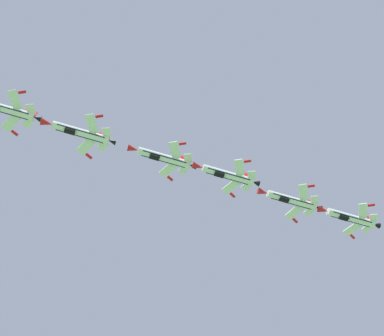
{
  "coord_description": "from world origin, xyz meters",
  "views": [
    {
      "loc": [
        4.59,
        -1.35,
        1.62
      ],
      "look_at": [
        -36.71,
        35.76,
        91.18
      ],
      "focal_mm": 43.95,
      "sensor_mm": 36.0,
      "label": 1
    }
  ],
  "objects_px": {
    "fighter_jet_right_outer": "(291,200)",
    "fighter_jet_trail_slot": "(350,218)",
    "fighter_jet_lead": "(3,109)",
    "fighter_jet_right_wing": "(163,157)",
    "fighter_jet_left_wing": "(80,132)",
    "fighter_jet_left_outer": "(227,175)"
  },
  "relations": [
    {
      "from": "fighter_jet_lead",
      "to": "fighter_jet_trail_slot",
      "type": "bearing_deg",
      "value": -88.89
    },
    {
      "from": "fighter_jet_left_wing",
      "to": "fighter_jet_trail_slot",
      "type": "height_order",
      "value": "fighter_jet_left_wing"
    },
    {
      "from": "fighter_jet_right_outer",
      "to": "fighter_jet_left_outer",
      "type": "bearing_deg",
      "value": 94.87
    },
    {
      "from": "fighter_jet_right_wing",
      "to": "fighter_jet_trail_slot",
      "type": "relative_size",
      "value": 1.0
    },
    {
      "from": "fighter_jet_left_wing",
      "to": "fighter_jet_right_outer",
      "type": "relative_size",
      "value": 1.0
    },
    {
      "from": "fighter_jet_right_wing",
      "to": "fighter_jet_left_outer",
      "type": "relative_size",
      "value": 1.0
    },
    {
      "from": "fighter_jet_left_wing",
      "to": "fighter_jet_right_wing",
      "type": "distance_m",
      "value": 18.91
    },
    {
      "from": "fighter_jet_right_outer",
      "to": "fighter_jet_trail_slot",
      "type": "distance_m",
      "value": 15.07
    },
    {
      "from": "fighter_jet_left_wing",
      "to": "fighter_jet_right_outer",
      "type": "distance_m",
      "value": 49.71
    },
    {
      "from": "fighter_jet_lead",
      "to": "fighter_jet_left_wing",
      "type": "bearing_deg",
      "value": -91.8
    },
    {
      "from": "fighter_jet_lead",
      "to": "fighter_jet_trail_slot",
      "type": "distance_m",
      "value": 81.09
    },
    {
      "from": "fighter_jet_lead",
      "to": "fighter_jet_trail_slot",
      "type": "xyz_separation_m",
      "value": [
        31.01,
        74.89,
        -2.11
      ]
    },
    {
      "from": "fighter_jet_left_outer",
      "to": "fighter_jet_trail_slot",
      "type": "height_order",
      "value": "fighter_jet_left_outer"
    },
    {
      "from": "fighter_jet_lead",
      "to": "fighter_jet_right_wing",
      "type": "relative_size",
      "value": 1.0
    },
    {
      "from": "fighter_jet_trail_slot",
      "to": "fighter_jet_left_wing",
      "type": "bearing_deg",
      "value": 91.84
    },
    {
      "from": "fighter_jet_lead",
      "to": "fighter_jet_trail_slot",
      "type": "relative_size",
      "value": 1.0
    },
    {
      "from": "fighter_jet_left_wing",
      "to": "fighter_jet_trail_slot",
      "type": "distance_m",
      "value": 64.76
    },
    {
      "from": "fighter_jet_left_outer",
      "to": "fighter_jet_trail_slot",
      "type": "relative_size",
      "value": 1.0
    },
    {
      "from": "fighter_jet_right_wing",
      "to": "fighter_jet_left_outer",
      "type": "distance_m",
      "value": 14.9
    },
    {
      "from": "fighter_jet_lead",
      "to": "fighter_jet_right_outer",
      "type": "relative_size",
      "value": 1.0
    },
    {
      "from": "fighter_jet_left_outer",
      "to": "fighter_jet_trail_slot",
      "type": "xyz_separation_m",
      "value": [
        11.31,
        29.15,
        -1.44
      ]
    },
    {
      "from": "fighter_jet_right_wing",
      "to": "fighter_jet_right_outer",
      "type": "height_order",
      "value": "fighter_jet_right_wing"
    }
  ]
}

